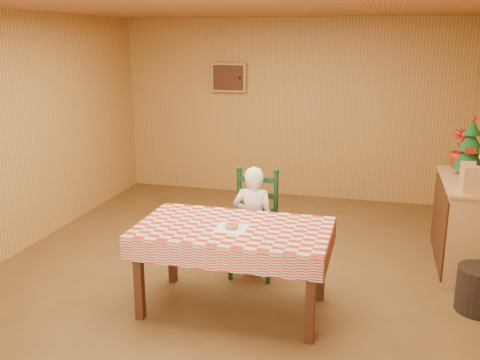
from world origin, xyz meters
name	(u,v)px	position (x,y,z in m)	size (l,w,h in m)	color
ground	(235,276)	(0.00, 0.00, 0.00)	(6.00, 6.00, 0.00)	brown
cabin_walls	(248,88)	(0.00, 0.53, 1.83)	(5.10, 6.05, 2.65)	#BC8A44
dining_table	(233,235)	(0.17, -0.64, 0.69)	(1.66, 0.96, 0.77)	#462212
ladder_chair	(255,225)	(0.17, 0.15, 0.50)	(0.44, 0.40, 1.08)	black
seated_child	(253,222)	(0.17, 0.09, 0.56)	(0.41, 0.27, 1.12)	white
napkin	(232,228)	(0.17, -0.69, 0.77)	(0.26, 0.26, 0.00)	white
donut	(232,226)	(0.17, -0.69, 0.79)	(0.12, 0.12, 0.04)	#BC7843
shelf_unit	(465,224)	(2.23, 0.86, 0.47)	(0.54, 1.24, 0.93)	tan
crate	(479,178)	(2.24, 0.46, 1.06)	(0.30, 0.30, 0.25)	tan
christmas_tree	(470,148)	(2.24, 1.11, 1.21)	(0.34, 0.34, 0.62)	#462212
flower_arrangement	(461,149)	(2.19, 1.41, 1.14)	(0.24, 0.24, 0.43)	maroon
storage_bin	(480,290)	(2.25, -0.12, 0.20)	(0.40, 0.40, 0.40)	black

